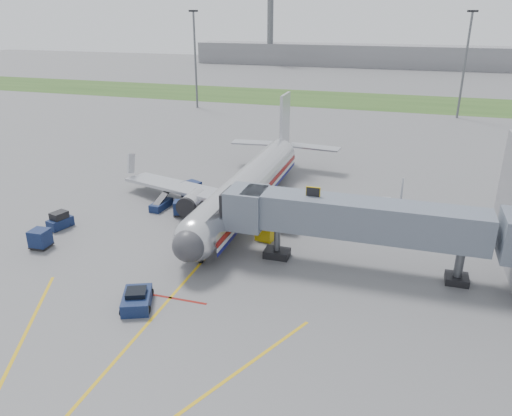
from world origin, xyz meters
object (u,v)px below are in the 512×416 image
(pushback_tug, at_px, (137,300))
(baggage_tug, at_px, (60,221))
(airliner, at_px, (248,186))
(ramp_worker, at_px, (204,197))
(belt_loader, at_px, (161,204))

(pushback_tug, bearing_deg, baggage_tug, 144.60)
(airliner, relative_size, baggage_tug, 13.26)
(baggage_tug, relative_size, ramp_worker, 1.40)
(belt_loader, relative_size, ramp_worker, 2.01)
(baggage_tug, bearing_deg, pushback_tug, -35.40)
(airliner, height_order, baggage_tug, airliner)
(belt_loader, height_order, ramp_worker, ramp_worker)
(baggage_tug, height_order, belt_loader, belt_loader)
(ramp_worker, bearing_deg, belt_loader, 163.02)
(baggage_tug, distance_m, ramp_worker, 15.25)
(airliner, height_order, pushback_tug, airliner)
(pushback_tug, relative_size, ramp_worker, 1.96)
(ramp_worker, bearing_deg, baggage_tug, 174.47)
(pushback_tug, bearing_deg, belt_loader, 112.19)
(baggage_tug, bearing_deg, airliner, 32.78)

